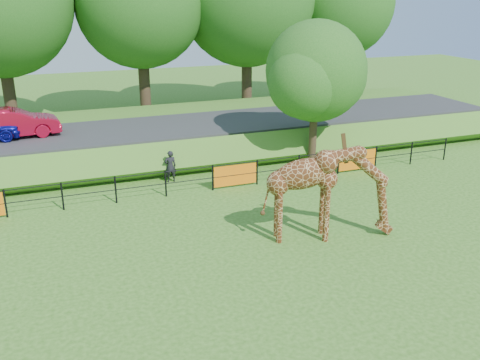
{
  "coord_description": "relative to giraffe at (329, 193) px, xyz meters",
  "views": [
    {
      "loc": [
        -4.36,
        -12.04,
        7.97
      ],
      "look_at": [
        1.54,
        3.56,
        2.0
      ],
      "focal_mm": 40.0,
      "sensor_mm": 36.0,
      "label": 1
    }
  ],
  "objects": [
    {
      "name": "road",
      "position": [
        -4.25,
        11.65,
        -0.25
      ],
      "size": [
        40.0,
        5.0,
        0.12
      ],
      "primitive_type": "cube",
      "color": "#323234",
      "rests_on": "embankment"
    },
    {
      "name": "perimeter_fence",
      "position": [
        -4.25,
        5.65,
        -1.06
      ],
      "size": [
        28.07,
        0.1,
        1.1
      ],
      "primitive_type": null,
      "color": "black",
      "rests_on": "ground"
    },
    {
      "name": "giraffe",
      "position": [
        0.0,
        0.0,
        0.0
      ],
      "size": [
        4.57,
        1.99,
        3.22
      ],
      "primitive_type": null,
      "rotation": [
        0.0,
        0.0,
        -0.27
      ],
      "color": "#502610",
      "rests_on": "ground"
    },
    {
      "name": "tree_east",
      "position": [
        3.34,
        7.28,
        2.67
      ],
      "size": [
        5.4,
        4.71,
        6.76
      ],
      "color": "#362618",
      "rests_on": "ground"
    },
    {
      "name": "bg_tree_line",
      "position": [
        -2.36,
        19.65,
        5.58
      ],
      "size": [
        37.3,
        8.8,
        11.82
      ],
      "color": "#362618",
      "rests_on": "ground"
    },
    {
      "name": "visitor",
      "position": [
        -3.65,
        7.31,
        -0.91
      ],
      "size": [
        0.52,
        0.34,
        1.41
      ],
      "primitive_type": "imported",
      "rotation": [
        0.0,
        0.0,
        3.13
      ],
      "color": "black",
      "rests_on": "ground"
    },
    {
      "name": "car_red",
      "position": [
        -9.91,
        11.99,
        0.49
      ],
      "size": [
        4.25,
        1.82,
        1.36
      ],
      "primitive_type": "imported",
      "rotation": [
        0.0,
        0.0,
        1.66
      ],
      "color": "#B70D29",
      "rests_on": "road"
    },
    {
      "name": "embankment",
      "position": [
        -4.25,
        13.15,
        -0.96
      ],
      "size": [
        40.0,
        9.0,
        1.3
      ],
      "primitive_type": "cube",
      "color": "#316018",
      "rests_on": "ground"
    },
    {
      "name": "ground",
      "position": [
        -4.25,
        -2.35,
        -1.61
      ],
      "size": [
        90.0,
        90.0,
        0.0
      ],
      "primitive_type": "plane",
      "color": "#316018",
      "rests_on": "ground"
    }
  ]
}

